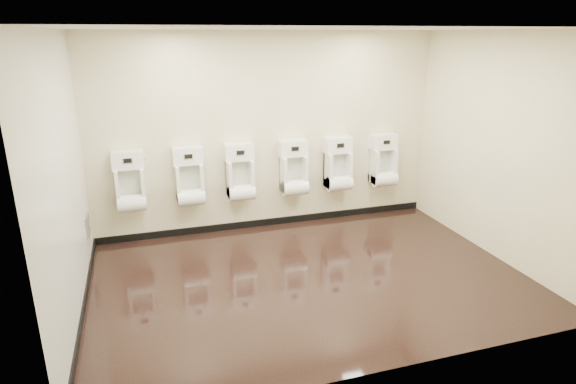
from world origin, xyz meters
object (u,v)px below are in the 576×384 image
urinal_4 (338,168)px  urinal_5 (383,164)px  access_panel (88,226)px  urinal_0 (130,186)px  urinal_2 (240,176)px  urinal_1 (190,181)px  urinal_3 (294,172)px

urinal_4 → urinal_5: same height
access_panel → urinal_0: (0.54, 0.41, 0.34)m
urinal_2 → urinal_1: bearing=180.0°
urinal_2 → urinal_5: bearing=0.0°
urinal_3 → urinal_5: (1.45, 0.00, 0.00)m
urinal_0 → urinal_5: 3.72m
urinal_3 → urinal_4: size_ratio=1.00×
urinal_0 → urinal_2: 1.48m
access_panel → urinal_1: 1.41m
access_panel → urinal_3: size_ratio=0.32×
urinal_0 → urinal_3: bearing=0.0°
urinal_0 → urinal_4: (2.97, 0.00, 0.00)m
urinal_0 → urinal_4: bearing=0.0°
urinal_1 → urinal_5: size_ratio=1.00×
urinal_2 → urinal_4: 1.49m
urinal_0 → urinal_1: bearing=0.0°
access_panel → urinal_4: urinal_4 is taller
access_panel → urinal_2: 2.08m
urinal_2 → urinal_3: 0.79m
access_panel → urinal_4: 3.54m
access_panel → urinal_0: 0.76m
urinal_2 → urinal_5: same height
access_panel → urinal_1: (1.31, 0.41, 0.34)m
urinal_1 → urinal_3: 1.50m
access_panel → urinal_0: urinal_0 is taller
access_panel → urinal_2: bearing=11.5°
urinal_1 → urinal_4: 2.19m
urinal_4 → urinal_1: bearing=180.0°
access_panel → urinal_3: (2.81, 0.41, 0.34)m
access_panel → urinal_5: (4.26, 0.41, 0.34)m
urinal_2 → urinal_4: size_ratio=1.00×
urinal_0 → urinal_1: same height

